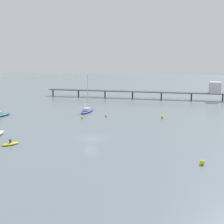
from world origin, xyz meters
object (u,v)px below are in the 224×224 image
at_px(pier, 169,90).
at_px(mooring_buoy_far, 106,116).
at_px(sailboat_blue, 87,110).
at_px(mooring_buoy_mid, 82,117).
at_px(mooring_buoy_inner, 202,162).
at_px(mooring_buoy_near, 162,117).
at_px(dinghy_yellow, 10,144).

bearing_deg(pier, mooring_buoy_far, -112.83).
xyz_separation_m(pier, sailboat_blue, (-21.48, -30.05, -2.78)).
distance_m(mooring_buoy_mid, mooring_buoy_inner, 38.58).
relative_size(pier, mooring_buoy_far, 112.65).
bearing_deg(mooring_buoy_near, sailboat_blue, 167.03).
bearing_deg(mooring_buoy_near, mooring_buoy_inner, -77.49).
distance_m(sailboat_blue, mooring_buoy_far, 8.49).
distance_m(mooring_buoy_mid, mooring_buoy_far, 6.28).
relative_size(mooring_buoy_mid, mooring_buoy_inner, 0.85).
height_order(sailboat_blue, dinghy_yellow, sailboat_blue).
distance_m(sailboat_blue, dinghy_yellow, 33.47).
xyz_separation_m(mooring_buoy_inner, mooring_buoy_far, (-21.21, 31.47, -0.08)).
xyz_separation_m(pier, mooring_buoy_near, (-0.83, -34.81, -3.02)).
bearing_deg(sailboat_blue, pier, 54.44).
distance_m(pier, sailboat_blue, 37.04).
bearing_deg(mooring_buoy_mid, mooring_buoy_far, 32.93).
relative_size(sailboat_blue, mooring_buoy_near, 14.21).
xyz_separation_m(dinghy_yellow, mooring_buoy_far, (10.89, 27.80, 0.08)).
relative_size(sailboat_blue, mooring_buoy_inner, 14.06).
distance_m(dinghy_yellow, mooring_buoy_mid, 25.03).
distance_m(mooring_buoy_inner, mooring_buoy_far, 37.95).
bearing_deg(sailboat_blue, dinghy_yellow, -97.44).
xyz_separation_m(mooring_buoy_near, mooring_buoy_far, (-14.09, -0.63, -0.07)).
bearing_deg(mooring_buoy_inner, pier, 95.37).
bearing_deg(sailboat_blue, mooring_buoy_mid, -81.66).
height_order(mooring_buoy_mid, mooring_buoy_inner, mooring_buoy_inner).
xyz_separation_m(dinghy_yellow, mooring_buoy_near, (24.98, 28.43, 0.16)).
relative_size(pier, mooring_buoy_mid, 103.65).
relative_size(pier, mooring_buoy_near, 89.40).
xyz_separation_m(sailboat_blue, mooring_buoy_mid, (1.29, -8.80, -0.29)).
bearing_deg(dinghy_yellow, pier, 67.80).
height_order(pier, mooring_buoy_far, pier).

